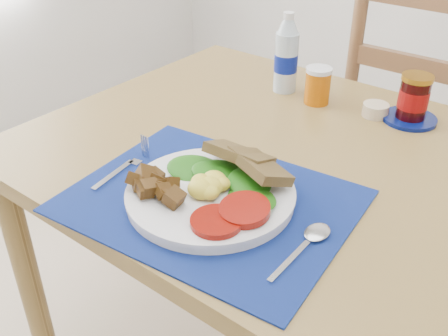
% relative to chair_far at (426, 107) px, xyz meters
% --- Properties ---
extents(table, '(1.40, 0.90, 0.75)m').
position_rel_chair_far_xyz_m(table, '(0.06, -0.69, 0.05)').
color(table, brown).
rests_on(table, ground).
extents(chair_far, '(0.47, 0.45, 1.25)m').
position_rel_chair_far_xyz_m(chair_far, '(0.00, 0.00, 0.00)').
color(chair_far, '#52381D').
rests_on(chair_far, ground).
extents(placemat, '(0.54, 0.44, 0.00)m').
position_rel_chair_far_xyz_m(placemat, '(-0.09, -0.94, 0.13)').
color(placemat, black).
rests_on(placemat, table).
extents(breakfast_plate, '(0.31, 0.31, 0.07)m').
position_rel_chair_far_xyz_m(breakfast_plate, '(-0.10, -0.94, 0.15)').
color(breakfast_plate, silver).
rests_on(breakfast_plate, placemat).
extents(fork, '(0.03, 0.17, 0.00)m').
position_rel_chair_far_xyz_m(fork, '(-0.29, -0.96, 0.13)').
color(fork, '#B2B5BA').
rests_on(fork, placemat).
extents(spoon, '(0.04, 0.17, 0.01)m').
position_rel_chair_far_xyz_m(spoon, '(0.12, -0.93, 0.13)').
color(spoon, '#B2B5BA').
rests_on(spoon, placemat).
extents(water_bottle, '(0.06, 0.06, 0.21)m').
position_rel_chair_far_xyz_m(water_bottle, '(-0.26, -0.42, 0.22)').
color(water_bottle, '#ADBFCC').
rests_on(water_bottle, table).
extents(juice_glass, '(0.06, 0.06, 0.09)m').
position_rel_chair_far_xyz_m(juice_glass, '(-0.16, -0.43, 0.17)').
color(juice_glass, '#B15204').
rests_on(juice_glass, table).
extents(ramekin, '(0.06, 0.06, 0.03)m').
position_rel_chair_far_xyz_m(ramekin, '(-0.00, -0.41, 0.14)').
color(ramekin, '#C9B593').
rests_on(ramekin, table).
extents(jam_on_saucer, '(0.13, 0.13, 0.11)m').
position_rel_chair_far_xyz_m(jam_on_saucer, '(0.07, -0.39, 0.18)').
color(jam_on_saucer, '#051052').
rests_on(jam_on_saucer, table).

